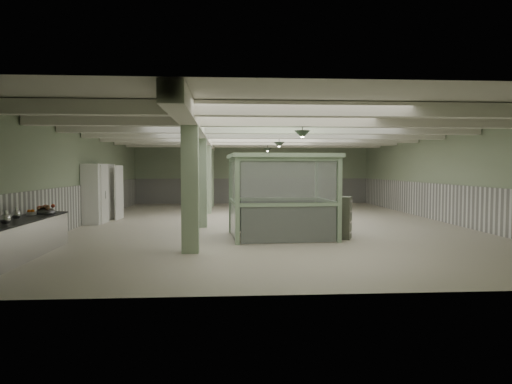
{
  "coord_description": "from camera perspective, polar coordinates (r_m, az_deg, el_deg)",
  "views": [
    {
      "loc": [
        -1.6,
        -17.49,
        2.13
      ],
      "look_at": [
        -0.56,
        -1.72,
        1.3
      ],
      "focal_mm": 32.0,
      "sensor_mm": 36.0,
      "label": 1
    }
  ],
  "objects": [
    {
      "name": "wall_front",
      "position": [
        7.67,
        8.29,
        0.52
      ],
      "size": [
        14.0,
        0.02,
        3.6
      ],
      "primitive_type": "cube",
      "color": "#90A281",
      "rests_on": "floor"
    },
    {
      "name": "beam_g",
      "position": [
        25.08,
        -0.1,
        5.95
      ],
      "size": [
        13.9,
        0.35,
        0.32
      ],
      "primitive_type": "cube",
      "color": "white",
      "rests_on": "ceiling"
    },
    {
      "name": "veg_colander",
      "position": [
        13.41,
        -24.81,
        -2.04
      ],
      "size": [
        0.53,
        0.53,
        0.23
      ],
      "primitive_type": null,
      "rotation": [
        0.0,
        0.0,
        -0.04
      ],
      "color": "#45454B",
      "rests_on": "prep_counter"
    },
    {
      "name": "wall_right",
      "position": [
        19.49,
        22.43,
        1.81
      ],
      "size": [
        0.02,
        20.0,
        3.6
      ],
      "primitive_type": "cube",
      "color": "#90A281",
      "rests_on": "floor"
    },
    {
      "name": "wainscot_back",
      "position": [
        27.55,
        -0.43,
        0.13
      ],
      "size": [
        13.9,
        0.05,
        1.5
      ],
      "primitive_type": "cube",
      "color": "white",
      "rests_on": "floor"
    },
    {
      "name": "beam_a",
      "position": [
        10.2,
        5.38,
        10.26
      ],
      "size": [
        13.9,
        0.35,
        0.32
      ],
      "primitive_type": "cube",
      "color": "white",
      "rests_on": "ceiling"
    },
    {
      "name": "wainscot_right",
      "position": [
        19.53,
        22.3,
        -1.27
      ],
      "size": [
        0.05,
        19.9,
        1.5
      ],
      "primitive_type": "cube",
      "color": "white",
      "rests_on": "floor"
    },
    {
      "name": "column_a",
      "position": [
        11.53,
        -8.24,
        1.34
      ],
      "size": [
        0.42,
        0.42,
        3.6
      ],
      "primitive_type": "cube",
      "color": "#A1B995",
      "rests_on": "floor"
    },
    {
      "name": "column_d",
      "position": [
        25.51,
        -5.79,
        2.25
      ],
      "size": [
        0.42,
        0.42,
        3.6
      ],
      "primitive_type": "cube",
      "color": "#A1B995",
      "rests_on": "floor"
    },
    {
      "name": "prep_counter",
      "position": [
        11.71,
        -28.8,
        -5.56
      ],
      "size": [
        0.94,
        5.41,
        0.91
      ],
      "color": "silver",
      "rests_on": "floor"
    },
    {
      "name": "pendant_mid",
      "position": [
        18.14,
        2.91,
        5.91
      ],
      "size": [
        0.44,
        0.44,
        0.22
      ],
      "primitive_type": "cone",
      "rotation": [
        3.14,
        0.0,
        0.0
      ],
      "color": "#2C392B",
      "rests_on": "ceiling"
    },
    {
      "name": "ceiling",
      "position": [
        17.63,
        1.47,
        7.79
      ],
      "size": [
        14.0,
        20.0,
        0.02
      ],
      "primitive_type": "cube",
      "color": "silver",
      "rests_on": "wall_back"
    },
    {
      "name": "pendant_back",
      "position": [
        23.11,
        1.46,
        5.29
      ],
      "size": [
        0.44,
        0.44,
        0.22
      ],
      "primitive_type": "cone",
      "rotation": [
        3.14,
        0.0,
        0.0
      ],
      "color": "#2C392B",
      "rests_on": "ceiling"
    },
    {
      "name": "wainscot_left",
      "position": [
        18.35,
        -20.79,
        -1.5
      ],
      "size": [
        0.05,
        19.9,
        1.5
      ],
      "primitive_type": "cube",
      "color": "white",
      "rests_on": "floor"
    },
    {
      "name": "girder",
      "position": [
        17.56,
        -6.74,
        7.07
      ],
      "size": [
        0.45,
        19.9,
        0.4
      ],
      "primitive_type": "cube",
      "color": "white",
      "rests_on": "ceiling"
    },
    {
      "name": "column_b",
      "position": [
        16.52,
        -6.89,
        1.84
      ],
      "size": [
        0.42,
        0.42,
        3.6
      ],
      "primitive_type": "cube",
      "color": "#A1B995",
      "rests_on": "floor"
    },
    {
      "name": "guard_booth",
      "position": [
        14.0,
        3.17,
        1.38
      ],
      "size": [
        3.33,
        2.88,
        2.55
      ],
      "rotation": [
        0.0,
        0.0,
        0.06
      ],
      "color": "#97B691",
      "rests_on": "floor"
    },
    {
      "name": "beam_d",
      "position": [
        17.61,
        1.47,
        7.21
      ],
      "size": [
        13.9,
        0.35,
        0.32
      ],
      "primitive_type": "cube",
      "color": "white",
      "rests_on": "ceiling"
    },
    {
      "name": "beam_f",
      "position": [
        22.59,
        0.31,
        6.28
      ],
      "size": [
        13.9,
        0.35,
        0.32
      ],
      "primitive_type": "cube",
      "color": "white",
      "rests_on": "ceiling"
    },
    {
      "name": "beam_e",
      "position": [
        20.1,
        0.82,
        6.69
      ],
      "size": [
        13.9,
        0.35,
        0.32
      ],
      "primitive_type": "cube",
      "color": "white",
      "rests_on": "ceiling"
    },
    {
      "name": "floor",
      "position": [
        17.69,
        1.46,
        -3.91
      ],
      "size": [
        20.0,
        20.0,
        0.0
      ],
      "primitive_type": "plane",
      "color": "beige",
      "rests_on": "ground"
    },
    {
      "name": "wall_left",
      "position": [
        18.31,
        -20.93,
        1.78
      ],
      "size": [
        0.02,
        20.0,
        3.6
      ],
      "primitive_type": "cube",
      "color": "#90A281",
      "rests_on": "floor"
    },
    {
      "name": "column_c",
      "position": [
        21.51,
        -6.17,
        2.11
      ],
      "size": [
        0.42,
        0.42,
        3.6
      ],
      "primitive_type": "cube",
      "color": "#A1B995",
      "rests_on": "floor"
    },
    {
      "name": "beam_c",
      "position": [
        15.13,
        2.34,
        7.9
      ],
      "size": [
        13.9,
        0.35,
        0.32
      ],
      "primitive_type": "cube",
      "color": "white",
      "rests_on": "ceiling"
    },
    {
      "name": "pendant_front",
      "position": [
        12.7,
        5.81,
        7.15
      ],
      "size": [
        0.44,
        0.44,
        0.22
      ],
      "primitive_type": "cone",
      "rotation": [
        3.14,
        0.0,
        0.0
      ],
      "color": "#2C392B",
      "rests_on": "ceiling"
    },
    {
      "name": "orange_bowl",
      "position": [
        13.21,
        -26.25,
        -2.46
      ],
      "size": [
        0.28,
        0.28,
        0.09
      ],
      "primitive_type": "cylinder",
      "rotation": [
        0.0,
        0.0,
        0.21
      ],
      "color": "#B2B2B7",
      "rests_on": "prep_counter"
    },
    {
      "name": "pitcher_far",
      "position": [
        11.3,
        -28.84,
        -2.81
      ],
      "size": [
        0.25,
        0.28,
        0.31
      ],
      "primitive_type": null,
      "rotation": [
        0.0,
        0.0,
        0.17
      ],
      "color": "silver",
      "rests_on": "prep_counter"
    },
    {
      "name": "wall_back",
      "position": [
        27.54,
        -0.44,
        2.32
      ],
      "size": [
        14.0,
        0.02,
        3.6
      ],
      "primitive_type": "cube",
      "color": "#90A281",
      "rests_on": "floor"
    },
    {
      "name": "pitcher_near",
      "position": [
        12.35,
        -27.79,
        -2.37
      ],
      "size": [
        0.27,
        0.28,
        0.29
      ],
      "primitive_type": null,
      "rotation": [
        0.0,
        0.0,
        -0.36
      ],
      "color": "silver",
      "rests_on": "prep_counter"
    },
    {
      "name": "beam_b",
      "position": [
        12.66,
        3.56,
        8.85
      ],
      "size": [
        13.9,
        0.35,
        0.32
      ],
      "primitive_type": "cube",
      "color": "white",
      "rests_on": "ceiling"
    },
    {
      "name": "walkin_cooler",
      "position": [
        19.19,
        -18.94,
        0.05
      ],
      "size": [
        0.87,
        2.61,
        2.39
      ],
      "color": "white",
      "rests_on": "floor"
    },
    {
      "name": "filing_cabinet",
      "position": [
        14.03,
        10.93,
        -3.16
      ],
      "size": [
        0.61,
        0.7,
        1.27
      ],
      "primitive_type": "cube",
      "rotation": [
        0.0,
        0.0,
        -0.4
      ],
      "color": "#606453",
      "rests_on": "floor"
    }
  ]
}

